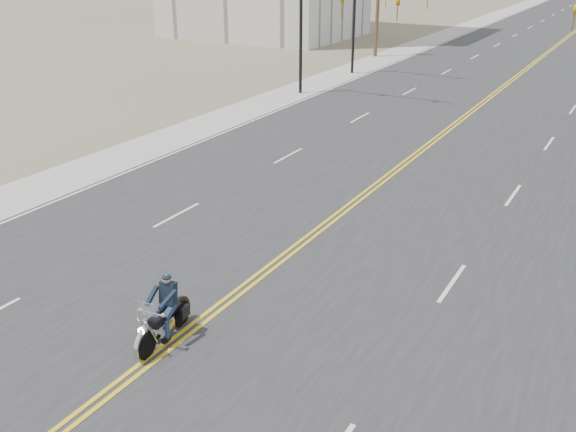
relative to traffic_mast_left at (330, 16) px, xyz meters
The scene contains 5 objects.
road 39.36m from the traffic_mast_left, 76.71° to the left, with size 20.00×200.00×0.01m, color #303033.
sidewalk_left 38.40m from the traffic_mast_left, 93.80° to the left, with size 3.00×200.00×0.01m, color #A5A5A0.
traffic_mast_left is the anchor object (origin of this frame).
traffic_mast_far 8.01m from the traffic_mast_left, 92.40° to the left, with size 6.10×0.26×7.00m.
motorcyclist 28.01m from the traffic_mast_left, 71.69° to the right, with size 0.92×2.15×1.68m, color black, non-canonical shape.
Camera 1 is at (8.96, -4.28, 8.97)m, focal length 40.00 mm.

